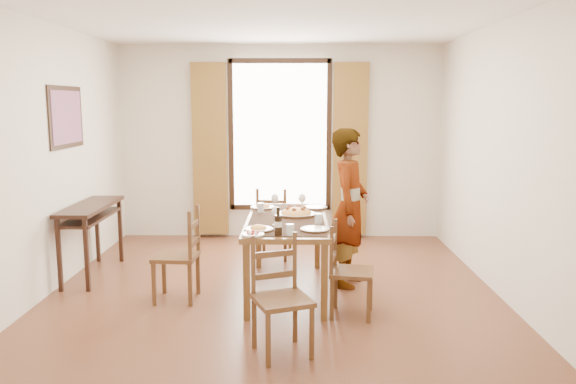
{
  "coord_description": "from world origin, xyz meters",
  "views": [
    {
      "loc": [
        0.22,
        -5.41,
        1.9
      ],
      "look_at": [
        0.14,
        0.25,
        1.0
      ],
      "focal_mm": 35.0,
      "sensor_mm": 36.0,
      "label": 1
    }
  ],
  "objects_px": {
    "dining_table": "(287,225)",
    "pasta_platter": "(296,211)",
    "man": "(350,208)",
    "console_table": "(91,215)"
  },
  "relations": [
    {
      "from": "dining_table",
      "to": "pasta_platter",
      "type": "xyz_separation_m",
      "value": [
        0.09,
        0.13,
        0.12
      ]
    },
    {
      "from": "dining_table",
      "to": "man",
      "type": "bearing_deg",
      "value": 18.08
    },
    {
      "from": "dining_table",
      "to": "pasta_platter",
      "type": "distance_m",
      "value": 0.2
    },
    {
      "from": "console_table",
      "to": "man",
      "type": "height_order",
      "value": "man"
    },
    {
      "from": "dining_table",
      "to": "pasta_platter",
      "type": "bearing_deg",
      "value": 54.56
    },
    {
      "from": "console_table",
      "to": "man",
      "type": "xyz_separation_m",
      "value": [
        2.81,
        -0.27,
        0.14
      ]
    },
    {
      "from": "man",
      "to": "dining_table",
      "type": "bearing_deg",
      "value": 124.25
    },
    {
      "from": "console_table",
      "to": "pasta_platter",
      "type": "distance_m",
      "value": 2.29
    },
    {
      "from": "pasta_platter",
      "to": "dining_table",
      "type": "bearing_deg",
      "value": -125.44
    },
    {
      "from": "console_table",
      "to": "pasta_platter",
      "type": "bearing_deg",
      "value": -8.86
    }
  ]
}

